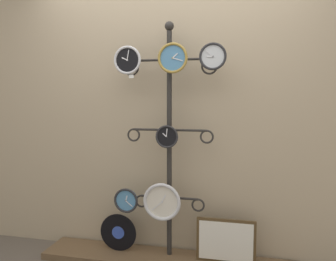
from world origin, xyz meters
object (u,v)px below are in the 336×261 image
clock_bottom_center (162,202)px  picture_frame (226,241)px  clock_middle_center (167,137)px  clock_top_center (173,58)px  clock_bottom_left (126,200)px  vinyl_record (118,232)px  display_stand (169,170)px  clock_top_right (213,57)px  clock_top_left (128,60)px

clock_bottom_center → picture_frame: bearing=6.1°
clock_middle_center → clock_bottom_center: clock_middle_center is taller
clock_top_center → clock_bottom_left: (-0.40, -0.01, -1.19)m
clock_middle_center → picture_frame: (0.49, 0.04, -0.86)m
clock_bottom_left → vinyl_record: size_ratio=0.64×
clock_bottom_left → picture_frame: 0.90m
clock_top_center → vinyl_record: bearing=174.4°
clock_middle_center → display_stand: bearing=87.5°
vinyl_record → clock_top_center: bearing=-5.6°
clock_top_right → vinyl_record: (-0.82, 0.05, -1.51)m
picture_frame → clock_top_right: bearing=-161.6°
clock_top_left → clock_bottom_center: size_ratio=0.73×
clock_top_left → clock_top_right: size_ratio=1.09×
clock_top_right → clock_bottom_left: bearing=-178.5°
display_stand → picture_frame: size_ratio=4.22×
display_stand → clock_top_center: bearing=-61.8°
clock_top_left → clock_bottom_center: clock_top_left is taller
display_stand → clock_middle_center: 0.31m
clock_top_left → clock_bottom_left: (-0.02, -0.01, -1.18)m
clock_middle_center → clock_bottom_left: (-0.35, -0.02, -0.56)m
display_stand → picture_frame: bearing=-5.2°
clock_top_center → clock_middle_center: size_ratio=1.28×
display_stand → clock_top_right: size_ratio=9.53×
clock_bottom_left → clock_bottom_center: bearing=0.5°
vinyl_record → clock_bottom_center: bearing=-8.3°
display_stand → clock_middle_center: (-0.00, -0.09, 0.30)m
clock_top_right → clock_bottom_center: 1.25m
clock_top_right → clock_middle_center: bearing=-179.7°
clock_top_left → clock_top_center: (0.38, -0.00, 0.01)m
display_stand → clock_middle_center: display_stand is taller
clock_top_center → clock_bottom_center: size_ratio=0.76×
clock_top_left → vinyl_record: 1.50m
clock_top_right → clock_bottom_left: clock_top_right is taller
clock_top_right → clock_top_center: bearing=-179.2°
clock_top_right → clock_bottom_center: (-0.41, -0.02, -1.18)m
display_stand → clock_bottom_center: size_ratio=6.36×
vinyl_record → clock_top_left: bearing=-21.8°
clock_bottom_center → vinyl_record: 0.53m
clock_middle_center → clock_bottom_center: 0.55m
clock_top_right → vinyl_record: bearing=176.8°
clock_middle_center → vinyl_record: bearing=174.1°
display_stand → clock_bottom_left: (-0.35, -0.10, -0.26)m
display_stand → clock_bottom_center: bearing=-111.6°
display_stand → clock_top_center: (0.05, -0.09, 0.93)m
clock_top_right → clock_bottom_left: size_ratio=1.00×
clock_top_left → clock_middle_center: clock_top_left is taller
clock_bottom_left → clock_bottom_center: (0.31, 0.00, 0.01)m
clock_bottom_left → clock_bottom_center: size_ratio=0.66×
clock_middle_center → clock_top_center: bearing=-3.1°
clock_bottom_center → picture_frame: size_ratio=0.66×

